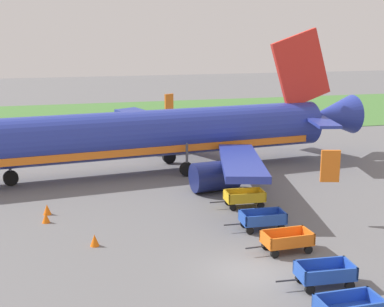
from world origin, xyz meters
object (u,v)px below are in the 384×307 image
object	(u,v)px
baggage_cart_second_in_row	(325,274)
baggage_cart_third_in_row	(287,241)
airplane	(160,134)
baggage_cart_fourth_in_row	(262,220)
traffic_cone_by_carts	(47,209)
traffic_cone_mid_apron	(46,218)
baggage_cart_far_end	(244,198)
traffic_cone_near_plane	(95,240)

from	to	relation	value
baggage_cart_second_in_row	baggage_cart_third_in_row	distance (m)	4.02
airplane	baggage_cart_second_in_row	bearing A→B (deg)	-81.65
baggage_cart_fourth_in_row	traffic_cone_by_carts	distance (m)	13.28
traffic_cone_mid_apron	baggage_cart_third_in_row	bearing A→B (deg)	-31.96
traffic_cone_mid_apron	traffic_cone_by_carts	bearing A→B (deg)	87.33
baggage_cart_far_end	traffic_cone_mid_apron	distance (m)	12.42
baggage_cart_fourth_in_row	traffic_cone_by_carts	bearing A→B (deg)	154.35
baggage_cart_far_end	traffic_cone_by_carts	size ratio (longest dim) A/B	5.42
baggage_cart_far_end	traffic_cone_near_plane	xyz separation A→B (m)	(-9.90, -4.18, -0.28)
baggage_cart_far_end	traffic_cone_by_carts	bearing A→B (deg)	172.47
baggage_cart_fourth_in_row	baggage_cart_second_in_row	bearing A→B (deg)	-89.43
airplane	traffic_cone_near_plane	world-z (taller)	airplane
traffic_cone_near_plane	traffic_cone_by_carts	xyz separation A→B (m)	(-2.45, 5.81, 0.01)
traffic_cone_mid_apron	airplane	bearing A→B (deg)	48.53
airplane	traffic_cone_mid_apron	distance (m)	13.77
airplane	traffic_cone_near_plane	bearing A→B (deg)	-113.97
baggage_cart_fourth_in_row	traffic_cone_mid_apron	size ratio (longest dim) A/B	5.67
baggage_cart_fourth_in_row	baggage_cart_third_in_row	bearing A→B (deg)	-89.28
baggage_cart_fourth_in_row	traffic_cone_mid_apron	world-z (taller)	baggage_cart_fourth_in_row
airplane	baggage_cart_third_in_row	size ratio (longest dim) A/B	10.54
traffic_cone_near_plane	baggage_cart_far_end	bearing A→B (deg)	22.89
baggage_cart_second_in_row	baggage_cart_fourth_in_row	bearing A→B (deg)	90.57
baggage_cart_fourth_in_row	baggage_cart_far_end	bearing A→B (deg)	84.77
baggage_cart_fourth_in_row	traffic_cone_by_carts	xyz separation A→B (m)	(-11.97, 5.75, -0.27)
traffic_cone_mid_apron	baggage_cart_fourth_in_row	bearing A→B (deg)	-19.46
airplane	baggage_cart_third_in_row	world-z (taller)	airplane
baggage_cart_second_in_row	traffic_cone_by_carts	size ratio (longest dim) A/B	5.43
baggage_cart_second_in_row	baggage_cart_third_in_row	world-z (taller)	same
baggage_cart_third_in_row	traffic_cone_mid_apron	world-z (taller)	baggage_cart_third_in_row
airplane	baggage_cart_second_in_row	size ratio (longest dim) A/B	10.50
traffic_cone_by_carts	traffic_cone_near_plane	bearing A→B (deg)	-67.13
baggage_cart_far_end	traffic_cone_near_plane	size ratio (longest dim) A/B	5.51
airplane	baggage_cart_third_in_row	distance (m)	18.09
airplane	traffic_cone_mid_apron	world-z (taller)	airplane
baggage_cart_second_in_row	baggage_cart_far_end	size ratio (longest dim) A/B	1.00
baggage_cart_third_in_row	traffic_cone_mid_apron	bearing A→B (deg)	148.04
baggage_cart_second_in_row	traffic_cone_near_plane	world-z (taller)	baggage_cart_second_in_row
baggage_cart_second_in_row	baggage_cart_fourth_in_row	distance (m)	7.30
baggage_cart_second_in_row	traffic_cone_by_carts	world-z (taller)	baggage_cart_second_in_row
baggage_cart_third_in_row	baggage_cart_fourth_in_row	xyz separation A→B (m)	(-0.04, 3.28, 0.00)
traffic_cone_near_plane	traffic_cone_mid_apron	xyz separation A→B (m)	(-2.52, 4.32, -0.01)
traffic_cone_near_plane	traffic_cone_by_carts	distance (m)	6.31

